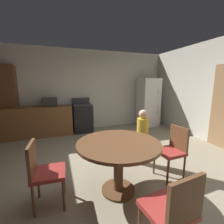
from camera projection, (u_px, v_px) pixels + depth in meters
ground_plane at (127, 174)px, 2.72m from camera, size 14.00×14.00×0.00m
wall_back at (89, 90)px, 5.41m from camera, size 5.84×0.12×2.70m
kitchen_counter at (39, 121)px, 4.66m from camera, size 1.94×0.60×0.90m
pantry_column at (10, 102)px, 4.47m from camera, size 0.44×0.36×2.10m
oven_range at (83, 118)px, 5.10m from camera, size 0.60×0.60×1.10m
refrigerator at (148, 102)px, 5.78m from camera, size 0.68×0.68×1.76m
microwave at (50, 102)px, 4.67m from camera, size 0.44×0.32×0.26m
dining_table at (119, 153)px, 2.20m from camera, size 1.19×1.19×0.76m
chair_east at (173, 148)px, 2.59m from camera, size 0.42×0.42×0.87m
chair_west at (43, 170)px, 1.94m from camera, size 0.42×0.42×0.87m
chair_south at (173, 210)px, 1.32m from camera, size 0.44×0.44×0.87m
person_child at (142, 136)px, 2.99m from camera, size 0.31×0.31×1.09m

